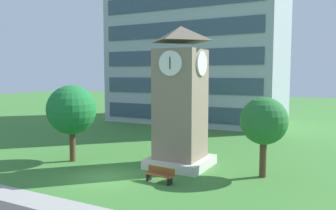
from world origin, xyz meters
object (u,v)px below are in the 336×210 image
at_px(park_bench, 160,174).
at_px(tree_near_tower, 264,121).
at_px(clock_tower, 181,105).
at_px(tree_by_building, 72,110).

bearing_deg(park_bench, tree_near_tower, 37.00).
bearing_deg(tree_near_tower, park_bench, -143.00).
height_order(clock_tower, tree_by_building, clock_tower).
bearing_deg(tree_near_tower, clock_tower, -178.96).
relative_size(clock_tower, park_bench, 5.01).
bearing_deg(park_bench, tree_by_building, 170.09).
xyz_separation_m(clock_tower, park_bench, (0.43, -3.64, -3.62)).
height_order(park_bench, tree_near_tower, tree_near_tower).
distance_m(park_bench, tree_by_building, 8.51).
bearing_deg(tree_by_building, tree_near_tower, 10.59).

